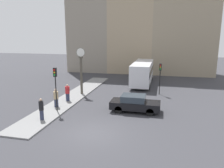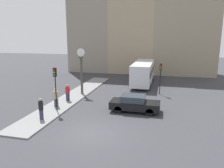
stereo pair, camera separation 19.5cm
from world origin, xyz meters
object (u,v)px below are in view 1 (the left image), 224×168
at_px(sedan_car, 135,103).
at_px(pedestrian_tan_coat, 56,98).
at_px(traffic_light_near, 55,80).
at_px(traffic_light_far, 160,72).
at_px(street_clock, 81,70).
at_px(pedestrian_red_top, 68,93).
at_px(bus_distant, 143,72).
at_px(pedestrian_black_jacket, 41,109).

xyz_separation_m(sedan_car, pedestrian_tan_coat, (-7.14, -0.72, 0.22)).
distance_m(traffic_light_near, traffic_light_far, 11.79).
relative_size(sedan_car, traffic_light_near, 1.13).
bearing_deg(sedan_car, traffic_light_near, -164.92).
distance_m(traffic_light_near, street_clock, 6.00).
bearing_deg(pedestrian_tan_coat, street_clock, 83.28).
relative_size(street_clock, pedestrian_tan_coat, 3.00).
bearing_deg(traffic_light_near, pedestrian_red_top, 97.13).
height_order(sedan_car, bus_distant, bus_distant).
height_order(bus_distant, traffic_light_far, traffic_light_far).
relative_size(bus_distant, traffic_light_far, 2.58).
bearing_deg(pedestrian_red_top, bus_distant, 57.29).
bearing_deg(pedestrian_black_jacket, pedestrian_red_top, 91.92).
xyz_separation_m(sedan_car, traffic_light_near, (-6.54, -1.76, 2.09)).
bearing_deg(traffic_light_near, sedan_car, 15.08).
distance_m(sedan_car, pedestrian_red_top, 7.05).
relative_size(traffic_light_far, pedestrian_black_jacket, 2.05).
height_order(traffic_light_near, pedestrian_tan_coat, traffic_light_near).
height_order(street_clock, pedestrian_tan_coat, street_clock).
relative_size(sedan_car, pedestrian_black_jacket, 2.52).
bearing_deg(pedestrian_red_top, traffic_light_far, 29.82).
distance_m(bus_distant, pedestrian_tan_coat, 13.85).
height_order(pedestrian_red_top, pedestrian_tan_coat, pedestrian_tan_coat).
relative_size(pedestrian_black_jacket, pedestrian_tan_coat, 1.00).
relative_size(sedan_car, pedestrian_red_top, 2.55).
bearing_deg(pedestrian_black_jacket, street_clock, 88.59).
distance_m(pedestrian_black_jacket, pedestrian_red_top, 5.15).
height_order(traffic_light_near, street_clock, street_clock).
bearing_deg(pedestrian_red_top, pedestrian_tan_coat, -96.04).
height_order(traffic_light_far, street_clock, street_clock).
relative_size(sedan_car, bus_distant, 0.47).
height_order(street_clock, pedestrian_red_top, street_clock).
bearing_deg(bus_distant, pedestrian_tan_coat, -118.95).
bearing_deg(sedan_car, pedestrian_black_jacket, -150.26).
bearing_deg(sedan_car, pedestrian_tan_coat, -174.26).
xyz_separation_m(bus_distant, traffic_light_far, (2.41, -4.99, 0.81)).
bearing_deg(sedan_car, traffic_light_far, 72.87).
bearing_deg(pedestrian_tan_coat, bus_distant, 61.05).
bearing_deg(sedan_car, street_clock, 147.13).
bearing_deg(traffic_light_near, pedestrian_tan_coat, 119.64).
distance_m(bus_distant, pedestrian_black_jacket, 16.51).
xyz_separation_m(street_clock, pedestrian_black_jacket, (-0.20, -8.09, -1.82)).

